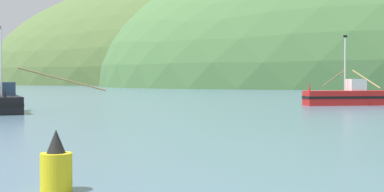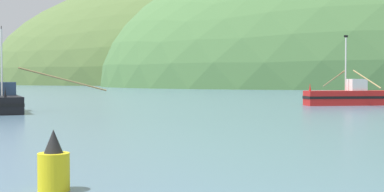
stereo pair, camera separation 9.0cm
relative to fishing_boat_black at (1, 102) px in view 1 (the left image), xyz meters
name	(u,v)px [view 1 (the left image)]	position (x,y,z in m)	size (l,w,h in m)	color
hill_far_center	(363,86)	(101.65, 119.60, -0.71)	(169.34, 135.47, 88.60)	#47703D
hill_mid_left	(216,84)	(77.76, 205.96, -0.71)	(201.64, 161.32, 95.93)	#516B38
fishing_boat_black	(1,102)	(0.00, 0.00, 0.00)	(15.12, 9.20, 6.07)	black
fishing_boat_red	(349,96)	(29.06, 2.47, 0.07)	(8.05, 11.56, 6.20)	red
channel_buoy	(56,166)	(3.53, -30.03, -0.19)	(0.67, 0.67, 1.30)	yellow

